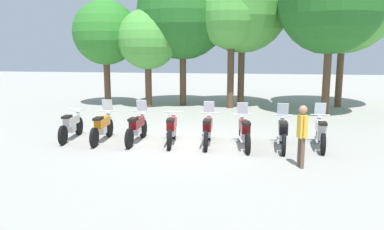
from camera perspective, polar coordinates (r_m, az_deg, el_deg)
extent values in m
plane|color=#9E9B93|center=(12.37, -0.38, -4.50)|extent=(80.00, 80.00, 0.00)
cylinder|color=black|center=(14.37, -16.89, -1.61)|extent=(0.18, 0.65, 0.64)
cylinder|color=black|center=(12.95, -19.12, -2.94)|extent=(0.18, 0.65, 0.64)
cube|color=silver|center=(14.31, -16.95, -0.27)|extent=(0.16, 0.37, 0.04)
cube|color=silver|center=(13.64, -17.95, -0.76)|extent=(0.37, 0.97, 0.30)
cube|color=silver|center=(13.64, -17.96, -1.91)|extent=(0.27, 0.42, 0.24)
cube|color=black|center=(13.24, -18.58, -0.26)|extent=(0.29, 0.47, 0.08)
cylinder|color=silver|center=(14.23, -17.07, -0.43)|extent=(0.08, 0.23, 0.64)
cylinder|color=silver|center=(14.10, -17.25, 0.84)|extent=(0.62, 0.11, 0.04)
sphere|color=silver|center=(14.24, -17.06, 0.45)|extent=(0.18, 0.18, 0.16)
cylinder|color=silver|center=(13.44, -19.03, -2.40)|extent=(0.16, 0.70, 0.07)
cylinder|color=black|center=(13.74, -12.52, -1.92)|extent=(0.15, 0.65, 0.64)
cylinder|color=black|center=(12.31, -14.71, -3.36)|extent=(0.15, 0.65, 0.64)
cube|color=silver|center=(13.68, -12.58, -0.53)|extent=(0.15, 0.37, 0.04)
cube|color=orange|center=(13.00, -13.55, -1.05)|extent=(0.33, 0.97, 0.30)
cube|color=silver|center=(13.01, -13.57, -2.26)|extent=(0.25, 0.41, 0.24)
cube|color=black|center=(12.60, -14.16, -0.54)|extent=(0.27, 0.46, 0.08)
cylinder|color=silver|center=(13.60, -12.69, -0.70)|extent=(0.07, 0.23, 0.64)
cylinder|color=silver|center=(13.46, -12.86, 0.63)|extent=(0.62, 0.08, 0.04)
sphere|color=silver|center=(13.60, -12.67, 0.22)|extent=(0.17, 0.17, 0.16)
cylinder|color=silver|center=(12.80, -14.67, -2.78)|extent=(0.12, 0.70, 0.07)
cube|color=silver|center=(13.49, -12.81, 1.51)|extent=(0.37, 0.16, 0.39)
cylinder|color=black|center=(13.39, -7.46, -2.08)|extent=(0.10, 0.64, 0.64)
cylinder|color=black|center=(11.95, -9.57, -3.57)|extent=(0.10, 0.64, 0.64)
cube|color=silver|center=(13.33, -7.49, -0.64)|extent=(0.12, 0.36, 0.04)
cube|color=maroon|center=(12.65, -8.42, -1.18)|extent=(0.26, 0.95, 0.30)
cube|color=silver|center=(12.65, -8.46, -2.42)|extent=(0.22, 0.40, 0.24)
cube|color=black|center=(12.24, -9.00, -0.66)|extent=(0.24, 0.44, 0.08)
cylinder|color=silver|center=(13.25, -7.60, -0.82)|extent=(0.05, 0.23, 0.64)
cylinder|color=silver|center=(13.11, -7.74, 0.55)|extent=(0.62, 0.04, 0.04)
sphere|color=silver|center=(13.25, -7.57, 0.13)|extent=(0.16, 0.16, 0.16)
cylinder|color=silver|center=(12.44, -9.57, -2.95)|extent=(0.07, 0.70, 0.07)
cube|color=silver|center=(13.13, -7.69, 1.45)|extent=(0.36, 0.13, 0.39)
cylinder|color=black|center=(13.15, -2.78, -2.22)|extent=(0.18, 0.65, 0.64)
cylinder|color=black|center=(11.65, -3.49, -3.79)|extent=(0.18, 0.65, 0.64)
cube|color=silver|center=(13.09, -2.79, -0.76)|extent=(0.16, 0.37, 0.04)
cube|color=red|center=(12.38, -3.11, -1.33)|extent=(0.37, 0.97, 0.30)
cube|color=silver|center=(12.38, -3.12, -2.60)|extent=(0.27, 0.42, 0.24)
cube|color=black|center=(11.95, -3.30, -0.80)|extent=(0.29, 0.47, 0.08)
cylinder|color=silver|center=(13.01, -2.83, -0.94)|extent=(0.08, 0.23, 0.64)
cylinder|color=silver|center=(12.86, -2.88, 0.45)|extent=(0.62, 0.11, 0.04)
sphere|color=silver|center=(13.01, -2.82, 0.02)|extent=(0.18, 0.18, 0.16)
cylinder|color=silver|center=(12.12, -4.01, -3.17)|extent=(0.15, 0.70, 0.07)
cylinder|color=black|center=(12.98, 2.64, -2.38)|extent=(0.13, 0.64, 0.64)
cylinder|color=black|center=(11.47, 2.13, -3.99)|extent=(0.13, 0.64, 0.64)
cube|color=silver|center=(12.92, 2.65, -0.90)|extent=(0.14, 0.37, 0.04)
cube|color=maroon|center=(12.20, 2.43, -1.48)|extent=(0.31, 0.96, 0.30)
cube|color=silver|center=(12.21, 2.40, -2.77)|extent=(0.24, 0.41, 0.24)
cube|color=black|center=(11.78, 2.30, -0.95)|extent=(0.26, 0.45, 0.08)
cylinder|color=silver|center=(12.83, 2.62, -1.09)|extent=(0.06, 0.23, 0.64)
cylinder|color=silver|center=(12.68, 2.61, 0.32)|extent=(0.62, 0.07, 0.04)
sphere|color=silver|center=(12.83, 2.64, -0.11)|extent=(0.17, 0.17, 0.16)
cylinder|color=silver|center=(11.94, 1.53, -3.34)|extent=(0.11, 0.70, 0.07)
cube|color=silver|center=(12.71, 2.63, 1.26)|extent=(0.37, 0.15, 0.39)
cylinder|color=black|center=(12.78, 7.56, -2.65)|extent=(0.20, 0.65, 0.64)
cylinder|color=black|center=(11.28, 8.51, -4.33)|extent=(0.20, 0.65, 0.64)
cube|color=silver|center=(12.71, 7.59, -1.15)|extent=(0.17, 0.37, 0.04)
cube|color=maroon|center=(12.00, 8.01, -1.76)|extent=(0.40, 0.98, 0.30)
cube|color=silver|center=(12.01, 8.01, -3.07)|extent=(0.28, 0.43, 0.24)
cube|color=black|center=(11.58, 8.29, -1.23)|extent=(0.30, 0.47, 0.08)
cylinder|color=silver|center=(12.63, 7.64, -1.34)|extent=(0.08, 0.23, 0.64)
cylinder|color=silver|center=(12.48, 7.72, 0.09)|extent=(0.62, 0.13, 0.04)
sphere|color=silver|center=(12.63, 7.64, -0.35)|extent=(0.18, 0.18, 0.16)
cylinder|color=silver|center=(11.71, 7.42, -3.68)|extent=(0.18, 0.70, 0.07)
cube|color=silver|center=(12.51, 7.71, 1.04)|extent=(0.38, 0.19, 0.39)
cylinder|color=black|center=(12.86, 13.54, -2.76)|extent=(0.12, 0.64, 0.64)
cylinder|color=black|center=(11.35, 13.85, -4.42)|extent=(0.12, 0.64, 0.64)
cube|color=silver|center=(12.79, 13.60, -1.27)|extent=(0.13, 0.36, 0.04)
cube|color=black|center=(12.08, 13.74, -1.87)|extent=(0.29, 0.96, 0.30)
cube|color=silver|center=(12.09, 13.70, -3.17)|extent=(0.23, 0.41, 0.24)
cube|color=black|center=(11.65, 13.86, -1.34)|extent=(0.25, 0.45, 0.08)
cylinder|color=silver|center=(12.71, 13.61, -1.46)|extent=(0.06, 0.23, 0.64)
cylinder|color=silver|center=(12.56, 13.69, -0.04)|extent=(0.62, 0.06, 0.04)
sphere|color=silver|center=(12.71, 13.65, -0.47)|extent=(0.16, 0.16, 0.16)
cylinder|color=silver|center=(11.80, 12.97, -3.75)|extent=(0.09, 0.70, 0.07)
cube|color=silver|center=(12.59, 13.72, 0.91)|extent=(0.36, 0.14, 0.39)
cylinder|color=black|center=(13.28, 18.76, -2.62)|extent=(0.15, 0.65, 0.64)
cylinder|color=black|center=(11.78, 19.41, -4.19)|extent=(0.15, 0.65, 0.64)
cube|color=silver|center=(13.22, 18.84, -1.18)|extent=(0.15, 0.37, 0.04)
cube|color=silver|center=(12.50, 19.13, -1.74)|extent=(0.33, 0.97, 0.30)
cube|color=silver|center=(12.51, 19.08, -3.00)|extent=(0.25, 0.42, 0.24)
cube|color=black|center=(12.08, 19.35, -1.23)|extent=(0.27, 0.46, 0.08)
cylinder|color=silver|center=(13.13, 18.86, -1.36)|extent=(0.07, 0.23, 0.64)
cylinder|color=silver|center=(12.99, 18.98, 0.02)|extent=(0.62, 0.08, 0.04)
sphere|color=silver|center=(13.13, 18.90, -0.40)|extent=(0.17, 0.17, 0.16)
cylinder|color=silver|center=(12.22, 18.45, -3.55)|extent=(0.12, 0.70, 0.07)
cube|color=silver|center=(13.01, 19.00, 0.93)|extent=(0.37, 0.16, 0.39)
cylinder|color=brown|center=(10.35, 16.10, -5.42)|extent=(0.14, 0.14, 0.81)
cylinder|color=brown|center=(10.20, 16.52, -5.66)|extent=(0.14, 0.14, 0.81)
cube|color=gold|center=(10.12, 16.50, -1.67)|extent=(0.26, 0.27, 0.61)
cylinder|color=gold|center=(10.25, 16.11, -1.41)|extent=(0.10, 0.10, 0.58)
cylinder|color=gold|center=(9.97, 16.91, -1.76)|extent=(0.10, 0.10, 0.58)
sphere|color=#A87A5B|center=(10.04, 16.62, 0.81)|extent=(0.28, 0.28, 0.22)
cylinder|color=brown|center=(21.83, -12.82, 5.19)|extent=(0.36, 0.36, 2.81)
sphere|color=#2D7A28|center=(21.79, -13.09, 12.18)|extent=(3.58, 3.58, 3.58)
cylinder|color=brown|center=(20.63, -6.67, 4.74)|extent=(0.36, 0.36, 2.55)
sphere|color=#4C9E3D|center=(20.56, -6.80, 11.43)|extent=(3.23, 3.23, 3.23)
cylinder|color=brown|center=(21.18, -1.39, 6.00)|extent=(0.36, 0.36, 3.33)
sphere|color=#236623|center=(21.23, -1.43, 15.29)|extent=(5.06, 5.06, 5.06)
cylinder|color=brown|center=(20.24, 5.92, 6.29)|extent=(0.36, 0.36, 3.69)
sphere|color=#4C9E3D|center=(20.29, 6.08, 15.17)|extent=(3.69, 3.69, 3.69)
cylinder|color=brown|center=(21.02, 7.51, 6.38)|extent=(0.36, 0.36, 3.69)
sphere|color=#4C9E3D|center=(21.12, 7.74, 16.18)|extent=(5.02, 5.02, 5.02)
cylinder|color=brown|center=(18.95, 19.88, 5.41)|extent=(0.36, 0.36, 3.61)
sphere|color=#236623|center=(19.05, 20.50, 15.96)|extent=(4.84, 4.84, 4.84)
cylinder|color=brown|center=(21.99, 21.63, 5.99)|extent=(0.36, 0.36, 3.74)
sphere|color=#4C9E3D|center=(22.11, 22.27, 15.85)|extent=(5.52, 5.52, 5.52)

